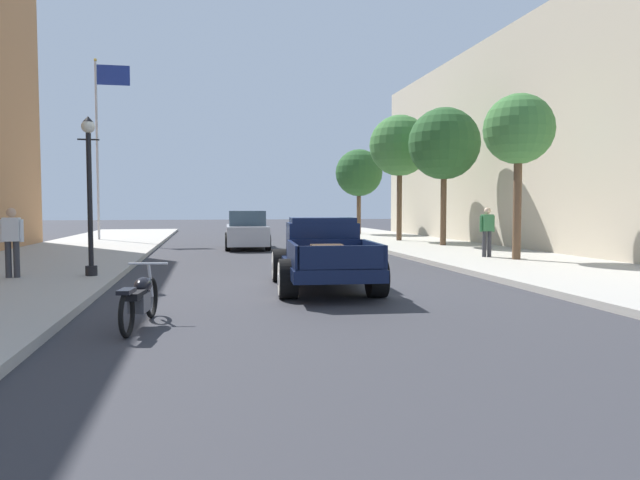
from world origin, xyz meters
The scene contains 14 objects.
ground_plane centered at (0.00, 0.00, 0.00)m, with size 140.00×140.00×0.00m, color #333338.
sidewalk_right centered at (7.25, 0.00, 0.07)m, with size 5.50×64.00×0.15m, color #ADA89E.
building_right_storefront centered at (16.00, 10.87, 4.67)m, with size 12.00×28.00×9.34m, color beige.
hotrod_truck_navy centered at (0.22, -0.28, 0.75)m, with size 2.39×5.02×1.58m.
motorcycle_parked centered at (-3.35, -4.05, 0.44)m, with size 0.62×2.11×0.93m.
car_background_silver centered at (-0.65, 12.19, 0.77)m, with size 1.97×4.35×1.65m.
pedestrian_sidewalk_left centered at (-6.87, 1.68, 1.09)m, with size 0.53×0.22×1.65m.
pedestrian_sidewalk_right centered at (6.84, 4.80, 1.09)m, with size 0.53×0.22×1.65m.
street_lamp_near centered at (-5.12, 1.73, 2.39)m, with size 0.50×0.32×3.85m.
flagpole centered at (-7.56, 18.23, 5.77)m, with size 1.74×0.16×9.16m.
street_tree_nearest centered at (7.34, 3.78, 4.22)m, with size 2.21×2.21×5.23m.
street_tree_second centered at (7.77, 10.67, 4.53)m, with size 3.10×3.10×5.95m.
street_tree_third centered at (7.05, 14.46, 4.82)m, with size 3.00×3.00×6.19m.
street_tree_farthest centered at (6.89, 21.68, 3.89)m, with size 2.89×2.89×5.21m.
Camera 1 is at (-2.34, -13.15, 1.83)m, focal length 32.63 mm.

